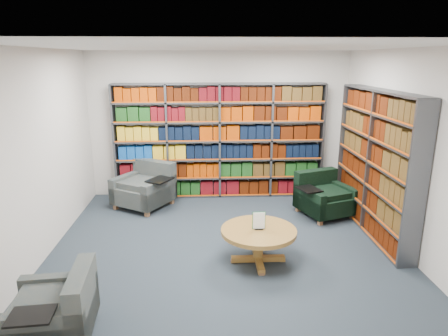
{
  "coord_description": "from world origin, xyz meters",
  "views": [
    {
      "loc": [
        -0.29,
        -5.23,
        2.67
      ],
      "look_at": [
        0.0,
        0.6,
        1.05
      ],
      "focal_mm": 32.0,
      "sensor_mm": 36.0,
      "label": 1
    }
  ],
  "objects_px": {
    "chair_teal_left": "(147,188)",
    "chair_green_right": "(323,197)",
    "coffee_table": "(259,236)",
    "chair_teal_front": "(59,312)"
  },
  "relations": [
    {
      "from": "chair_teal_left",
      "to": "chair_green_right",
      "type": "relative_size",
      "value": 1.12
    },
    {
      "from": "chair_green_right",
      "to": "coffee_table",
      "type": "height_order",
      "value": "chair_green_right"
    },
    {
      "from": "chair_teal_front",
      "to": "coffee_table",
      "type": "height_order",
      "value": "coffee_table"
    },
    {
      "from": "chair_green_right",
      "to": "chair_teal_front",
      "type": "height_order",
      "value": "chair_green_right"
    },
    {
      "from": "chair_teal_front",
      "to": "coffee_table",
      "type": "xyz_separation_m",
      "value": [
        2.14,
        1.41,
        0.1
      ]
    },
    {
      "from": "chair_teal_left",
      "to": "chair_teal_front",
      "type": "height_order",
      "value": "chair_teal_left"
    },
    {
      "from": "chair_teal_left",
      "to": "coffee_table",
      "type": "height_order",
      "value": "chair_teal_left"
    },
    {
      "from": "coffee_table",
      "to": "chair_teal_front",
      "type": "bearing_deg",
      "value": -146.63
    },
    {
      "from": "chair_teal_front",
      "to": "coffee_table",
      "type": "distance_m",
      "value": 2.56
    },
    {
      "from": "chair_green_right",
      "to": "chair_teal_front",
      "type": "bearing_deg",
      "value": -138.62
    }
  ]
}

